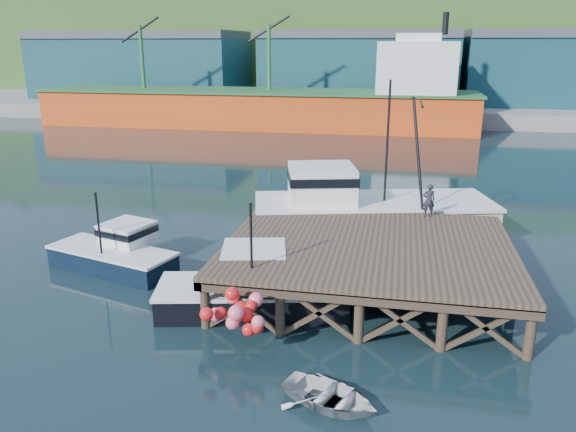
% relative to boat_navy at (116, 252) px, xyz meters
% --- Properties ---
extents(ground, '(300.00, 300.00, 0.00)m').
position_rel_boat_navy_xyz_m(ground, '(6.29, -0.07, -0.79)').
color(ground, black).
rests_on(ground, ground).
extents(wharf, '(12.00, 10.00, 2.62)m').
position_rel_boat_navy_xyz_m(wharf, '(11.79, -0.25, 1.15)').
color(wharf, brown).
rests_on(wharf, ground).
extents(far_quay, '(160.00, 40.00, 2.00)m').
position_rel_boat_navy_xyz_m(far_quay, '(6.29, 69.93, 0.21)').
color(far_quay, gray).
rests_on(far_quay, ground).
extents(warehouse_left, '(32.00, 16.00, 9.00)m').
position_rel_boat_navy_xyz_m(warehouse_left, '(-28.71, 64.93, 5.71)').
color(warehouse_left, '#194553').
rests_on(warehouse_left, far_quay).
extents(warehouse_mid, '(28.00, 16.00, 9.00)m').
position_rel_boat_navy_xyz_m(warehouse_mid, '(6.29, 64.93, 5.71)').
color(warehouse_mid, '#194553').
rests_on(warehouse_mid, far_quay).
extents(warehouse_right, '(30.00, 16.00, 9.00)m').
position_rel_boat_navy_xyz_m(warehouse_right, '(36.29, 64.93, 5.71)').
color(warehouse_right, '#194553').
rests_on(warehouse_right, far_quay).
extents(cargo_ship, '(55.50, 10.00, 13.75)m').
position_rel_boat_navy_xyz_m(cargo_ship, '(-2.17, 47.93, 2.52)').
color(cargo_ship, '#E74B15').
rests_on(cargo_ship, ground).
extents(hillside, '(220.00, 50.00, 22.00)m').
position_rel_boat_navy_xyz_m(hillside, '(6.29, 99.93, 10.21)').
color(hillside, '#2D511E').
rests_on(hillside, ground).
extents(boat_navy, '(6.65, 4.34, 3.92)m').
position_rel_boat_navy_xyz_m(boat_navy, '(0.00, 0.00, 0.00)').
color(boat_navy, black).
rests_on(boat_navy, ground).
extents(boat_black, '(7.98, 6.61, 4.67)m').
position_rel_boat_navy_xyz_m(boat_black, '(7.41, -2.75, 0.07)').
color(boat_black, black).
rests_on(boat_black, ground).
extents(trawler, '(13.41, 7.56, 8.49)m').
position_rel_boat_navy_xyz_m(trawler, '(11.37, 6.63, 0.96)').
color(trawler, beige).
rests_on(trawler, ground).
extents(dinghy, '(3.60, 3.13, 0.62)m').
position_rel_boat_navy_xyz_m(dinghy, '(11.25, -8.62, -0.48)').
color(dinghy, silver).
rests_on(dinghy, ground).
extents(dockworker, '(0.64, 0.47, 1.63)m').
position_rel_boat_navy_xyz_m(dockworker, '(14.40, 4.33, 2.15)').
color(dockworker, '#222129').
rests_on(dockworker, wharf).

